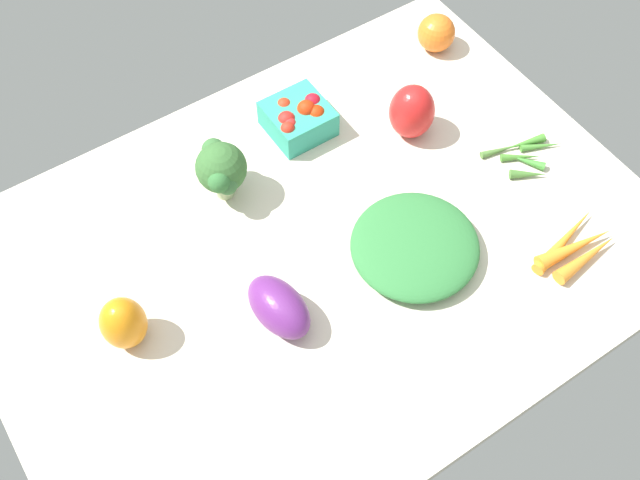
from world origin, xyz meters
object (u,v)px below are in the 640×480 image
(berry_basket, at_px, (298,118))
(bell_pepper_red, at_px, (412,111))
(leafy_greens_clump, at_px, (415,246))
(broccoli_head, at_px, (221,169))
(heirloom_tomato_orange, at_px, (436,33))
(bell_pepper_orange, at_px, (123,323))
(okra_pile, at_px, (524,155))
(carrot_bunch, at_px, (576,248))
(eggplant, at_px, (279,307))

(berry_basket, distance_m, bell_pepper_red, 0.19)
(berry_basket, bearing_deg, leafy_greens_clump, 92.03)
(broccoli_head, relative_size, bell_pepper_red, 1.07)
(leafy_greens_clump, relative_size, heirloom_tomato_orange, 2.88)
(heirloom_tomato_orange, height_order, bell_pepper_orange, bell_pepper_orange)
(berry_basket, height_order, okra_pile, berry_basket)
(berry_basket, distance_m, broccoli_head, 0.19)
(broccoli_head, bearing_deg, bell_pepper_red, 169.84)
(berry_basket, xyz_separation_m, bell_pepper_red, (-0.16, 0.11, 0.02))
(broccoli_head, bearing_deg, bell_pepper_orange, 31.55)
(heirloom_tomato_orange, distance_m, okra_pile, 0.30)
(leafy_greens_clump, height_order, bell_pepper_orange, bell_pepper_orange)
(heirloom_tomato_orange, relative_size, bell_pepper_orange, 0.75)
(broccoli_head, bearing_deg, carrot_bunch, 134.83)
(carrot_bunch, distance_m, eggplant, 0.47)
(bell_pepper_red, bearing_deg, bell_pepper_orange, 8.91)
(berry_basket, xyz_separation_m, bell_pepper_orange, (0.42, 0.20, 0.02))
(leafy_greens_clump, xyz_separation_m, bell_pepper_orange, (0.43, -0.11, 0.03))
(heirloom_tomato_orange, relative_size, okra_pile, 0.51)
(leafy_greens_clump, distance_m, berry_basket, 0.31)
(eggplant, height_order, bell_pepper_red, bell_pepper_red)
(bell_pepper_orange, relative_size, eggplant, 0.81)
(leafy_greens_clump, distance_m, carrot_bunch, 0.25)
(broccoli_head, relative_size, bell_pepper_orange, 1.16)
(heirloom_tomato_orange, distance_m, bell_pepper_red, 0.22)
(leafy_greens_clump, distance_m, bell_pepper_orange, 0.45)
(eggplant, xyz_separation_m, okra_pile, (-0.51, -0.03, -0.03))
(eggplant, bearing_deg, carrot_bunch, 63.60)
(heirloom_tomato_orange, distance_m, bell_pepper_orange, 0.78)
(broccoli_head, xyz_separation_m, eggplant, (0.05, 0.24, -0.03))
(bell_pepper_red, bearing_deg, leafy_greens_clump, 54.37)
(berry_basket, height_order, carrot_bunch, berry_basket)
(heirloom_tomato_orange, xyz_separation_m, bell_pepper_red, (0.17, 0.14, 0.02))
(eggplant, relative_size, bell_pepper_red, 1.14)
(broccoli_head, bearing_deg, leafy_greens_clump, 125.47)
(eggplant, bearing_deg, leafy_greens_clump, 78.29)
(broccoli_head, distance_m, bell_pepper_orange, 0.29)
(heirloom_tomato_orange, height_order, bell_pepper_red, bell_pepper_red)
(bell_pepper_orange, height_order, bell_pepper_red, bell_pepper_red)
(berry_basket, relative_size, eggplant, 0.89)
(carrot_bunch, bearing_deg, broccoli_head, -45.17)
(berry_basket, xyz_separation_m, heirloom_tomato_orange, (-0.32, -0.03, 0.00))
(bell_pepper_red, bearing_deg, carrot_bunch, 100.73)
(okra_pile, xyz_separation_m, bell_pepper_red, (0.13, -0.16, 0.04))
(carrot_bunch, bearing_deg, bell_pepper_red, -79.27)
(heirloom_tomato_orange, bearing_deg, bell_pepper_orange, 17.29)
(carrot_bunch, distance_m, bell_pepper_orange, 0.69)
(heirloom_tomato_orange, xyz_separation_m, bell_pepper_orange, (0.75, 0.23, 0.01))
(bell_pepper_orange, bearing_deg, eggplant, 154.76)
(heirloom_tomato_orange, bearing_deg, okra_pile, 82.23)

